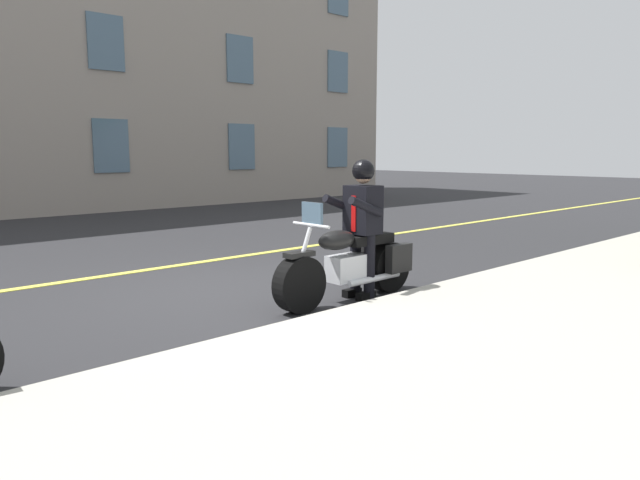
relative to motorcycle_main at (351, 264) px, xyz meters
The scene contains 6 objects.
ground_plane 1.75m from the motorcycle_main, 60.21° to the right, with size 80.00×80.00×0.00m, color #28282B.
sidewalk_curb 3.17m from the motorcycle_main, 74.53° to the left, with size 60.00×5.00×0.15m, color #B2ADA0.
lane_center_stripe 3.59m from the motorcycle_main, 76.39° to the right, with size 60.00×0.16×0.01m, color #E5DB4C.
motorcycle_main is the anchor object (origin of this frame).
rider_main 0.61m from the motorcycle_main, behind, with size 0.62×0.54×1.74m.
building_backdrop 16.61m from the motorcycle_main, 99.11° to the right, with size 23.91×6.06×11.99m.
Camera 1 is at (4.34, 6.45, 1.84)m, focal length 33.19 mm.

